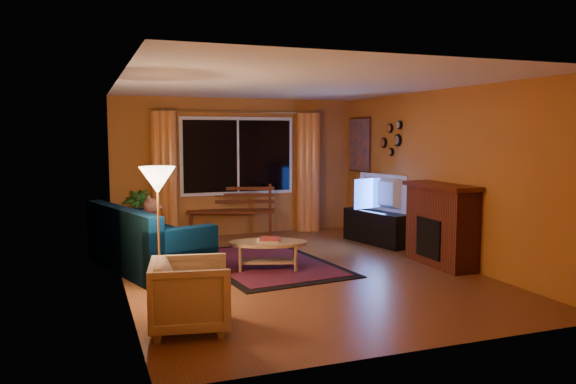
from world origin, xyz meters
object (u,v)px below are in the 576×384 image
object	(u,v)px
bench	(231,224)
coffee_table	(268,256)
armchair	(191,291)
tv_console	(378,227)
sofa	(148,237)
floor_lamp	(159,233)

from	to	relation	value
bench	coffee_table	world-z (taller)	bench
coffee_table	bench	bearing A→B (deg)	86.81
armchair	tv_console	xyz separation A→B (m)	(3.76, 3.11, -0.10)
bench	tv_console	size ratio (longest dim) A/B	1.18
armchair	tv_console	distance (m)	4.88
bench	tv_console	xyz separation A→B (m)	(2.19, -1.45, 0.04)
sofa	tv_console	xyz separation A→B (m)	(3.86, 0.50, -0.16)
sofa	armchair	world-z (taller)	sofa
armchair	tv_console	world-z (taller)	armchair
sofa	armchair	bearing A→B (deg)	-105.31
bench	floor_lamp	size ratio (longest dim) A/B	1.05
coffee_table	floor_lamp	bearing A→B (deg)	-151.42
sofa	tv_console	distance (m)	3.90
bench	armchair	size ratio (longest dim) A/B	2.08
armchair	bench	bearing A→B (deg)	-8.71
coffee_table	tv_console	xyz separation A→B (m)	(2.33, 1.11, 0.08)
armchair	floor_lamp	size ratio (longest dim) A/B	0.50
tv_console	armchair	bearing A→B (deg)	-152.64
sofa	tv_console	size ratio (longest dim) A/B	1.64
sofa	floor_lamp	world-z (taller)	floor_lamp
coffee_table	sofa	bearing A→B (deg)	158.44
floor_lamp	tv_console	bearing A→B (deg)	26.70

